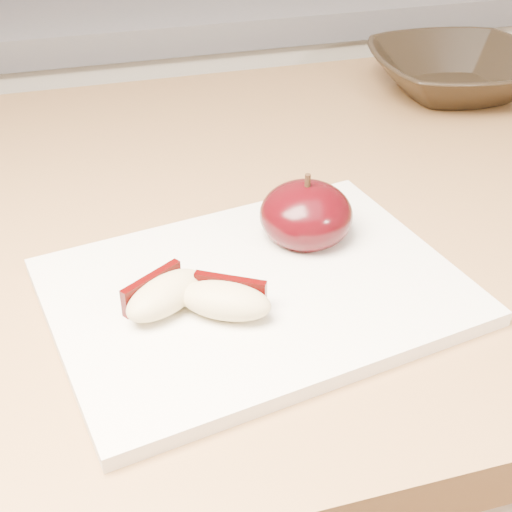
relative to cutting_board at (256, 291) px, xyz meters
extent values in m
cube|color=silver|center=(-0.02, 0.84, -0.46)|extent=(2.40, 0.60, 0.90)
cube|color=olive|center=(-0.02, 0.14, -0.03)|extent=(1.64, 0.64, 0.04)
cube|color=white|center=(0.00, 0.00, 0.00)|extent=(0.32, 0.26, 0.01)
ellipsoid|color=black|center=(0.06, 0.05, 0.02)|extent=(0.10, 0.10, 0.05)
cylinder|color=black|center=(0.06, 0.05, 0.05)|extent=(0.00, 0.00, 0.01)
ellipsoid|color=#C9B57F|center=(-0.07, -0.01, 0.02)|extent=(0.07, 0.06, 0.02)
cube|color=#2E0202|center=(-0.07, 0.00, 0.02)|extent=(0.05, 0.03, 0.02)
ellipsoid|color=#C9B57F|center=(-0.03, -0.03, 0.02)|extent=(0.07, 0.06, 0.02)
cube|color=#2E0202|center=(-0.02, -0.01, 0.02)|extent=(0.05, 0.03, 0.02)
imported|color=black|center=(0.33, 0.32, 0.02)|extent=(0.21, 0.21, 0.05)
camera|label=1|loc=(-0.11, -0.39, 0.31)|focal=50.00mm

